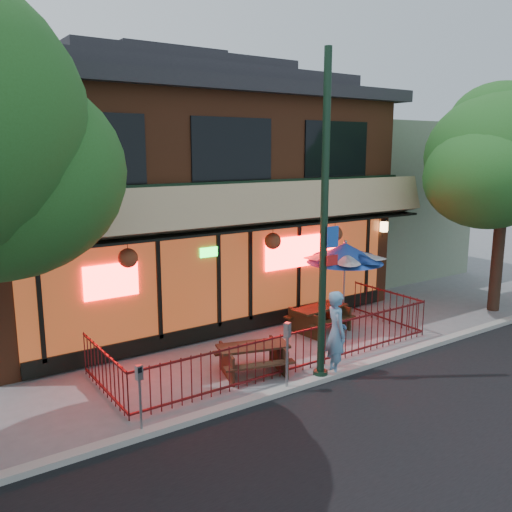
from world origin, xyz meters
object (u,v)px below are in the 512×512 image
(picnic_table_left, at_px, (253,355))
(patio_umbrella, at_px, (345,253))
(street_light, at_px, (324,239))
(parking_meter_far, at_px, (140,388))
(parking_meter_near, at_px, (287,345))
(picnic_table_right, at_px, (320,315))
(pedestrian, at_px, (336,333))
(street_tree_right, at_px, (505,151))

(picnic_table_left, bearing_deg, patio_umbrella, 19.16)
(street_light, distance_m, parking_meter_far, 4.77)
(parking_meter_near, xyz_separation_m, parking_meter_far, (-3.20, 0.08, -0.13))
(picnic_table_right, height_order, pedestrian, pedestrian)
(street_light, relative_size, picnic_table_right, 4.06)
(picnic_table_left, bearing_deg, street_light, -46.30)
(pedestrian, relative_size, parking_meter_far, 1.46)
(pedestrian, height_order, parking_meter_far, pedestrian)
(street_light, height_order, parking_meter_far, street_light)
(parking_meter_far, bearing_deg, picnic_table_left, 19.26)
(picnic_table_left, xyz_separation_m, parking_meter_far, (-3.15, -1.10, 0.45))
(picnic_table_left, xyz_separation_m, picnic_table_right, (3.20, 1.40, 0.01))
(picnic_table_left, distance_m, patio_umbrella, 4.67)
(street_tree_right, xyz_separation_m, picnic_table_right, (-5.90, 1.51, -4.50))
(street_light, height_order, picnic_table_left, street_light)
(street_tree_right, relative_size, parking_meter_far, 5.33)
(picnic_table_left, bearing_deg, parking_meter_near, -87.49)
(picnic_table_right, bearing_deg, pedestrian, -124.02)
(street_light, distance_m, picnic_table_right, 4.26)
(street_light, height_order, street_tree_right, street_tree_right)
(pedestrian, bearing_deg, street_tree_right, -60.05)
(picnic_table_right, relative_size, parking_meter_far, 1.31)
(street_light, xyz_separation_m, pedestrian, (0.49, 0.05, -2.18))
(patio_umbrella, height_order, pedestrian, patio_umbrella)
(picnic_table_right, bearing_deg, patio_umbrella, 1.96)
(picnic_table_left, xyz_separation_m, patio_umbrella, (4.12, 1.43, 1.67))
(picnic_table_left, height_order, pedestrian, pedestrian)
(picnic_table_left, bearing_deg, pedestrian, -34.23)
(pedestrian, distance_m, parking_meter_near, 1.50)
(street_tree_right, bearing_deg, parking_meter_far, -175.40)
(patio_umbrella, distance_m, parking_meter_far, 7.80)
(picnic_table_left, relative_size, parking_meter_near, 1.23)
(street_tree_right, height_order, pedestrian, street_tree_right)
(picnic_table_right, bearing_deg, street_tree_right, -14.41)
(picnic_table_left, bearing_deg, parking_meter_far, -160.74)
(patio_umbrella, bearing_deg, parking_meter_near, -147.30)
(picnic_table_left, distance_m, picnic_table_right, 3.49)
(patio_umbrella, relative_size, parking_meter_far, 1.88)
(patio_umbrella, xyz_separation_m, parking_meter_near, (-4.07, -2.61, -1.09))
(street_tree_right, relative_size, patio_umbrella, 2.83)
(picnic_table_left, xyz_separation_m, pedestrian, (1.54, -1.05, 0.52))
(street_light, relative_size, pedestrian, 3.63)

